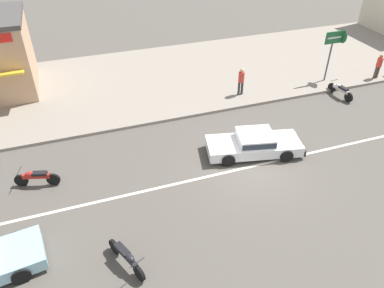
# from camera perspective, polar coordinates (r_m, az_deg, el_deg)

# --- Properties ---
(ground_plane) EXTENTS (160.00, 160.00, 0.00)m
(ground_plane) POSITION_cam_1_polar(r_m,az_deg,el_deg) (16.90, 9.19, -3.38)
(ground_plane) COLOR #544F47
(lane_centre_stripe) EXTENTS (50.40, 0.14, 0.01)m
(lane_centre_stripe) POSITION_cam_1_polar(r_m,az_deg,el_deg) (16.90, 9.19, -3.37)
(lane_centre_stripe) COLOR silver
(lane_centre_stripe) RESTS_ON ground
(kerb_strip) EXTENTS (68.00, 10.00, 0.15)m
(kerb_strip) POSITION_cam_1_polar(r_m,az_deg,el_deg) (24.56, -1.24, 10.49)
(kerb_strip) COLOR gray
(kerb_strip) RESTS_ON ground
(sedan_white_3) EXTENTS (4.63, 2.51, 1.06)m
(sedan_white_3) POSITION_cam_1_polar(r_m,az_deg,el_deg) (17.40, 9.49, 0.09)
(sedan_white_3) COLOR white
(sedan_white_3) RESTS_ON ground
(motorcycle_0) EXTENTS (0.56, 1.90, 0.80)m
(motorcycle_0) POSITION_cam_1_polar(r_m,az_deg,el_deg) (23.54, 21.68, 7.65)
(motorcycle_0) COLOR black
(motorcycle_0) RESTS_ON ground
(motorcycle_1) EXTENTS (1.83, 0.75, 0.80)m
(motorcycle_1) POSITION_cam_1_polar(r_m,az_deg,el_deg) (16.75, -22.66, -4.70)
(motorcycle_1) COLOR black
(motorcycle_1) RESTS_ON ground
(motorcycle_2) EXTENTS (0.97, 1.84, 0.80)m
(motorcycle_2) POSITION_cam_1_polar(r_m,az_deg,el_deg) (12.90, -9.99, -16.60)
(motorcycle_2) COLOR black
(motorcycle_2) RESTS_ON ground
(arrow_signboard) EXTENTS (1.52, 0.79, 3.13)m
(arrow_signboard) POSITION_cam_1_polar(r_m,az_deg,el_deg) (24.46, 21.86, 14.71)
(arrow_signboard) COLOR #4C4C51
(arrow_signboard) RESTS_ON kerb_strip
(pedestrian_near_clock) EXTENTS (0.34, 0.34, 1.62)m
(pedestrian_near_clock) POSITION_cam_1_polar(r_m,az_deg,el_deg) (21.80, 7.51, 9.73)
(pedestrian_near_clock) COLOR #333338
(pedestrian_near_clock) RESTS_ON kerb_strip
(pedestrian_by_shop) EXTENTS (0.34, 0.34, 1.55)m
(pedestrian_by_shop) POSITION_cam_1_polar(r_m,az_deg,el_deg) (26.29, 26.60, 10.77)
(pedestrian_by_shop) COLOR #4C4238
(pedestrian_by_shop) RESTS_ON kerb_strip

